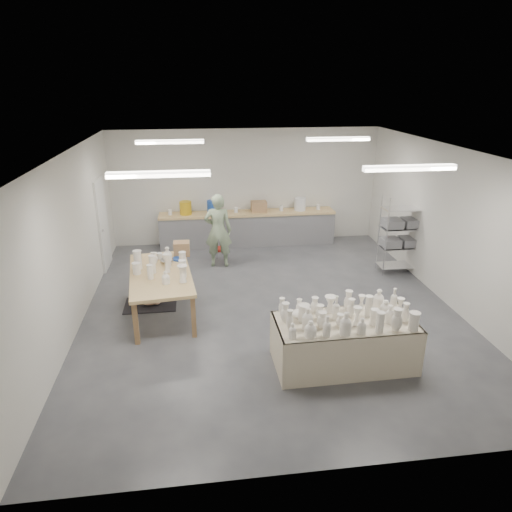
{
  "coord_description": "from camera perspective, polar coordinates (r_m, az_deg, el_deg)",
  "views": [
    {
      "loc": [
        -1.3,
        -7.81,
        4.14
      ],
      "look_at": [
        -0.25,
        0.1,
        1.05
      ],
      "focal_mm": 32.0,
      "sensor_mm": 36.0,
      "label": 1
    }
  ],
  "objects": [
    {
      "name": "wire_shelf",
      "position": [
        10.74,
        17.63,
        2.69
      ],
      "size": [
        0.88,
        0.48,
        1.8
      ],
      "color": "silver",
      "rests_on": "ground"
    },
    {
      "name": "work_table",
      "position": [
        8.67,
        -11.51,
        -1.72
      ],
      "size": [
        1.32,
        2.29,
        1.18
      ],
      "rotation": [
        0.0,
        0.0,
        0.11
      ],
      "color": "tan",
      "rests_on": "ground"
    },
    {
      "name": "drying_table",
      "position": [
        7.21,
        10.94,
        -10.26
      ],
      "size": [
        2.14,
        1.04,
        1.12
      ],
      "rotation": [
        0.0,
        0.0,
        0.02
      ],
      "color": "olive",
      "rests_on": "ground"
    },
    {
      "name": "room",
      "position": [
        8.25,
        1.02,
        6.53
      ],
      "size": [
        8.0,
        8.02,
        3.0
      ],
      "color": "#424449",
      "rests_on": "ground"
    },
    {
      "name": "back_counter",
      "position": [
        12.12,
        -1.1,
        3.62
      ],
      "size": [
        4.6,
        0.6,
        1.24
      ],
      "color": "tan",
      "rests_on": "ground"
    },
    {
      "name": "cat",
      "position": [
        9.2,
        -12.97,
        -5.41
      ],
      "size": [
        0.43,
        0.32,
        0.17
      ],
      "rotation": [
        0.0,
        0.0,
        -0.1
      ],
      "color": "white",
      "rests_on": "rug"
    },
    {
      "name": "red_stool",
      "position": [
        11.08,
        -4.74,
        0.79
      ],
      "size": [
        0.45,
        0.45,
        0.33
      ],
      "rotation": [
        0.0,
        0.0,
        -0.33
      ],
      "color": "red",
      "rests_on": "ground"
    },
    {
      "name": "potter",
      "position": [
        10.63,
        -4.75,
        3.19
      ],
      "size": [
        0.68,
        0.48,
        1.74
      ],
      "primitive_type": "imported",
      "rotation": [
        0.0,
        0.0,
        3.04
      ],
      "color": "#96AD86",
      "rests_on": "ground"
    },
    {
      "name": "rug",
      "position": [
        9.26,
        -13.03,
        -5.92
      ],
      "size": [
        1.0,
        0.7,
        0.02
      ],
      "primitive_type": "cube",
      "color": "black",
      "rests_on": "ground"
    }
  ]
}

